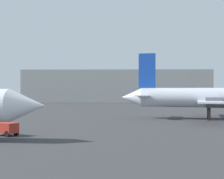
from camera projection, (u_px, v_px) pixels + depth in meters
name	position (u px, v px, depth m)	size (l,w,h in m)	color
airplane_distant	(215.00, 98.00, 52.16)	(30.00, 22.27, 10.54)	silver
baggage_cart	(6.00, 128.00, 33.59)	(2.73, 2.31, 1.30)	red
terminal_building	(117.00, 86.00, 136.35)	(72.66, 19.29, 12.45)	#B7B7B2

